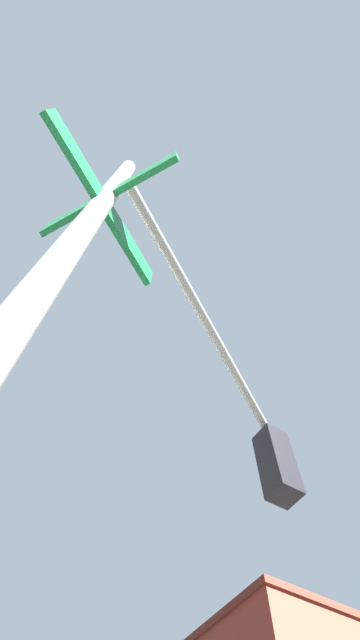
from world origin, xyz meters
TOP-DOWN VIEW (x-y plane):
  - traffic_signal_near at (-5.65, -6.35)m, footprint 3.39×2.19m

SIDE VIEW (x-z plane):
  - traffic_signal_near at x=-5.65m, z-range 1.08..6.15m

